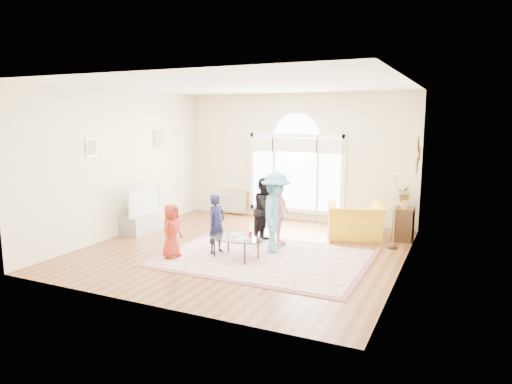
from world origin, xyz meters
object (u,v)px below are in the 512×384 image
at_px(tv_console, 143,223).
at_px(television, 142,199).
at_px(area_rug, 263,258).
at_px(coffee_table, 236,238).
at_px(armchair, 355,221).

relative_size(tv_console, television, 0.85).
xyz_separation_m(area_rug, coffee_table, (-0.45, -0.24, 0.39)).
relative_size(tv_console, armchair, 0.85).
xyz_separation_m(television, armchair, (4.54, 1.48, -0.38)).
relative_size(tv_console, coffee_table, 0.81).
distance_m(tv_console, armchair, 4.79).
bearing_deg(coffee_table, television, 173.82).
height_order(tv_console, armchair, armchair).
height_order(area_rug, armchair, armchair).
height_order(coffee_table, armchair, armchair).
distance_m(tv_console, television, 0.55).
bearing_deg(armchair, television, -0.23).
relative_size(area_rug, armchair, 3.07).
bearing_deg(area_rug, armchair, 60.26).
bearing_deg(area_rug, tv_console, 168.82).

